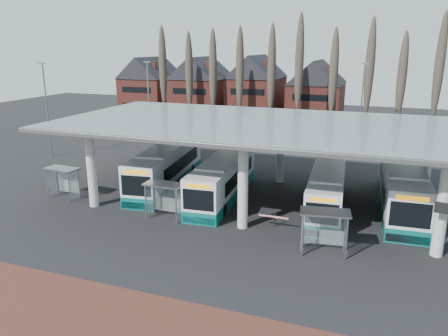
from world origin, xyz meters
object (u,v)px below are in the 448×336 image
(bus_3, at_px, (401,188))
(shelter_0, at_px, (64,176))
(bus_1, at_px, (223,179))
(bus_0, at_px, (166,167))
(shelter_1, at_px, (165,193))
(shelter_2, at_px, (325,222))
(bus_2, at_px, (327,190))

(bus_3, bearing_deg, shelter_0, -168.76)
(bus_1, relative_size, bus_3, 0.93)
(bus_0, xyz_separation_m, shelter_0, (-6.30, -5.67, 0.17))
(bus_1, bearing_deg, bus_0, 163.59)
(shelter_1, height_order, shelter_2, shelter_2)
(bus_1, height_order, bus_2, bus_1)
(shelter_2, bearing_deg, bus_3, 55.16)
(bus_1, relative_size, bus_2, 1.07)
(bus_1, bearing_deg, bus_3, 5.07)
(shelter_0, bearing_deg, bus_1, 23.77)
(bus_3, bearing_deg, shelter_1, -157.25)
(bus_3, xyz_separation_m, shelter_0, (-25.54, -6.50, 0.13))
(bus_0, relative_size, shelter_0, 4.63)
(bus_2, distance_m, bus_3, 5.55)
(bus_1, distance_m, shelter_0, 12.87)
(shelter_0, xyz_separation_m, shelter_1, (9.75, -1.13, 0.09))
(bus_0, distance_m, bus_1, 5.95)
(bus_0, relative_size, bus_2, 1.13)
(bus_0, height_order, bus_2, bus_0)
(shelter_1, bearing_deg, bus_0, 118.00)
(bus_2, xyz_separation_m, shelter_1, (-10.56, -5.79, 0.44))
(bus_0, distance_m, shelter_2, 17.06)
(shelter_2, bearing_deg, bus_0, 140.86)
(bus_0, bearing_deg, shelter_0, -145.12)
(bus_3, relative_size, shelter_0, 4.70)
(shelter_2, bearing_deg, shelter_1, 162.24)
(shelter_0, relative_size, shelter_2, 0.90)
(bus_0, xyz_separation_m, bus_2, (14.01, -1.01, -0.18))
(shelter_0, bearing_deg, shelter_1, -2.74)
(bus_0, relative_size, shelter_2, 4.16)
(bus_1, distance_m, bus_2, 8.21)
(bus_2, bearing_deg, shelter_2, -88.02)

